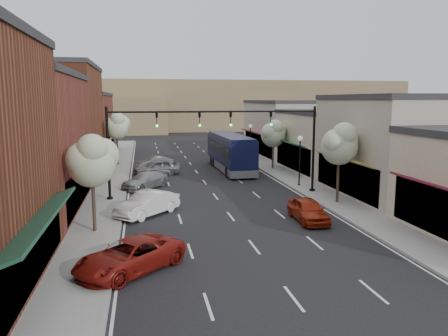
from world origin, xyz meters
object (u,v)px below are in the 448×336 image
tree_right_far (274,133)px  lamp_post_near (300,152)px  tree_left_far (117,125)px  parked_car_d (156,168)px  signal_mast_left (141,139)px  parked_car_e (155,163)px  parked_car_a (130,256)px  signal_mast_right (285,136)px  lamp_post_far (250,136)px  parked_car_b (147,204)px  tree_left_near (92,160)px  parked_car_c (145,180)px  red_hatchback (308,210)px  tree_right_near (340,143)px  coach_bus (230,152)px

tree_right_far → lamp_post_near: 9.51m
tree_left_far → parked_car_d: tree_left_far is taller
signal_mast_left → parked_car_e: (1.42, 15.07, -3.97)m
parked_car_a → parked_car_e: bearing=134.5°
signal_mast_right → parked_car_a: size_ratio=1.60×
lamp_post_far → parked_car_b: lamp_post_far is taller
tree_left_near → parked_car_c: (2.90, 12.29, -3.54)m
signal_mast_right → tree_left_near: signal_mast_right is taller
signal_mast_left → parked_car_a: (-0.58, -14.14, -3.91)m
red_hatchback → parked_car_e: (-8.71, 23.00, -0.07)m
parked_car_d → lamp_post_far: bearing=115.4°
tree_right_near → tree_left_near: (-16.60, -4.00, -0.23)m
lamp_post_far → red_hatchback: bearing=-96.7°
parked_car_a → tree_left_near: bearing=157.1°
signal_mast_left → parked_car_e: size_ratio=2.08×
parked_car_a → parked_car_c: bearing=135.8°
signal_mast_right → tree_left_near: size_ratio=1.44×
parked_car_d → tree_right_near: bearing=27.9°
parked_car_b → parked_car_c: parked_car_b is taller
tree_right_near → red_hatchback: 6.61m
coach_bus → lamp_post_far: bearing=60.4°
tree_right_far → tree_left_near: 25.99m
signal_mast_left → lamp_post_near: 13.75m
lamp_post_near → parked_car_e: 17.54m
signal_mast_right → parked_car_c: size_ratio=1.74×
tree_right_near → parked_car_a: (-14.55, -10.08, -3.74)m
parked_car_c → parked_car_d: parked_car_d is taller
red_hatchback → parked_car_d: bearing=116.7°
signal_mast_right → red_hatchback: 8.91m
coach_bus → parked_car_a: coach_bus is taller
signal_mast_left → parked_car_c: (0.27, 4.23, -3.94)m
red_hatchback → parked_car_a: (-10.71, -6.21, -0.00)m
tree_left_near → lamp_post_near: 19.25m
tree_left_near → tree_left_far: bearing=90.0°
tree_right_far → parked_car_c: 16.07m
tree_right_far → parked_car_b: size_ratio=1.14×
signal_mast_left → lamp_post_near: signal_mast_left is taller
signal_mast_right → parked_car_a: signal_mast_right is taller
tree_right_far → tree_left_near: bearing=-129.7°
signal_mast_left → tree_left_near: (-2.63, -8.05, -0.40)m
tree_left_near → red_hatchback: (12.76, 0.13, -3.50)m
tree_left_near → parked_car_b: bearing=48.6°
tree_left_near → parked_car_e: (4.05, 23.13, -3.57)m
lamp_post_near → parked_car_e: size_ratio=1.12×
red_hatchback → parked_car_c: (-9.86, 12.16, -0.03)m
signal_mast_left → parked_car_e: 15.65m
tree_right_far → signal_mast_left: bearing=-139.5°
tree_right_near → parked_car_e: size_ratio=1.51×
tree_left_near → lamp_post_far: (16.05, 28.06, -1.22)m
signal_mast_right → lamp_post_near: bearing=48.9°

